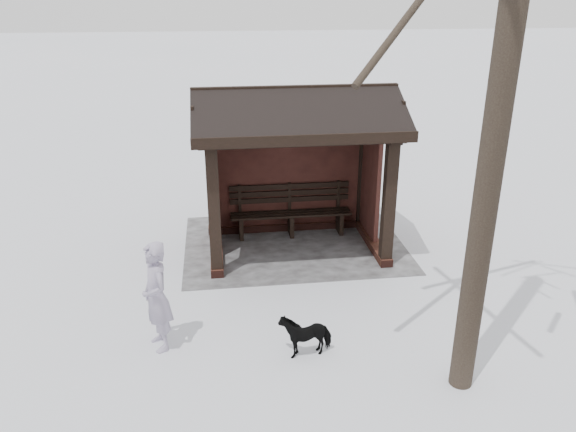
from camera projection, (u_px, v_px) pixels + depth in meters
name	position (u px, v px, depth m)	size (l,w,h in m)	color
ground	(295.00, 248.00, 10.78)	(120.00, 120.00, 0.00)	silver
trampled_patch	(294.00, 244.00, 10.96)	(4.20, 3.20, 0.02)	gray
bus_shelter	(295.00, 136.00, 10.11)	(3.60, 2.40, 3.09)	#3A1A15
pedestrian	(156.00, 297.00, 7.54)	(0.57, 0.38, 1.57)	#A298B2
dog	(306.00, 333.00, 7.61)	(0.32, 0.70, 0.59)	black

